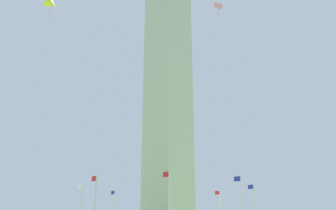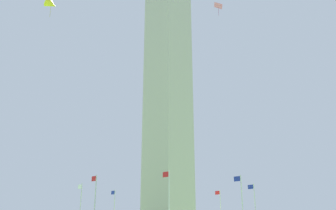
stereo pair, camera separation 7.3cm
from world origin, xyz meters
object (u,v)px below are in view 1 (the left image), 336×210
(flagpole_se, at_px, (169,205))
(flagpole_s, at_px, (242,207))
(flagpole_e, at_px, (94,207))
(kite_pink_diamond, at_px, (218,6))
(kite_yellow_delta, at_px, (51,4))
(obelisk_monument, at_px, (168,76))

(flagpole_se, relative_size, flagpole_s, 1.00)
(flagpole_e, height_order, flagpole_se, same)
(kite_pink_diamond, bearing_deg, kite_yellow_delta, 49.63)
(flagpole_se, distance_m, flagpole_s, 10.09)
(flagpole_se, bearing_deg, kite_pink_diamond, -112.85)
(obelisk_monument, bearing_deg, flagpole_e, 89.76)
(flagpole_e, distance_m, flagpole_se, 10.09)
(kite_yellow_delta, bearing_deg, obelisk_monument, -99.40)
(flagpole_s, distance_m, kite_yellow_delta, 38.32)
(flagpole_s, bearing_deg, flagpole_se, 67.50)
(kite_yellow_delta, distance_m, kite_pink_diamond, 24.40)
(obelisk_monument, height_order, flagpole_se, obelisk_monument)
(flagpole_se, bearing_deg, flagpole_s, -112.50)
(obelisk_monument, xyz_separation_m, flagpole_se, (-9.27, 9.32, -22.08))
(kite_pink_diamond, bearing_deg, flagpole_s, -111.10)
(flagpole_e, xyz_separation_m, kite_yellow_delta, (3.33, 7.26, 27.89))
(obelisk_monument, height_order, kite_pink_diamond, obelisk_monument)
(obelisk_monument, height_order, flagpole_s, obelisk_monument)
(kite_yellow_delta, bearing_deg, kite_pink_diamond, -130.37)
(flagpole_e, xyz_separation_m, flagpole_s, (-13.18, -13.18, 0.00))
(flagpole_e, relative_size, kite_pink_diamond, 4.43)
(obelisk_monument, relative_size, flagpole_se, 6.09)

